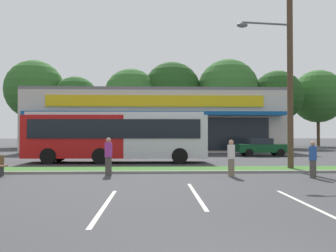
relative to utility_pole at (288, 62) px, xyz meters
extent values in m
cube|color=#386B28|center=(-5.24, 0.10, -5.53)|extent=(56.00, 2.20, 0.12)
cube|color=gray|center=(-5.24, -1.12, -5.53)|extent=(56.00, 0.24, 0.12)
cube|color=silver|center=(-8.19, -8.65, -5.59)|extent=(0.12, 4.80, 0.01)
cube|color=silver|center=(-5.58, -7.09, -5.59)|extent=(0.12, 4.80, 0.01)
cube|color=silver|center=(-2.76, -8.82, -5.59)|extent=(0.12, 4.80, 0.01)
cube|color=#BCB7AD|center=(-6.81, 23.19, -2.55)|extent=(26.13, 13.98, 6.09)
cube|color=black|center=(-6.81, 16.16, -3.76)|extent=(21.95, 0.08, 3.17)
cube|color=#0F4C8C|center=(-6.81, 15.50, -1.81)|extent=(24.56, 1.40, 0.35)
cube|color=gold|center=(-6.81, 16.12, -0.60)|extent=(20.90, 0.16, 1.10)
cube|color=slate|center=(-6.81, 23.19, 0.65)|extent=(26.13, 13.98, 0.30)
cylinder|color=#473323|center=(-23.61, 32.20, -3.15)|extent=(0.44, 0.44, 4.89)
sphere|color=#2D6026|center=(-23.61, 32.20, 2.35)|extent=(8.15, 8.15, 8.15)
cylinder|color=#473323|center=(-17.77, 31.41, -3.49)|extent=(0.44, 0.44, 4.21)
sphere|color=#23511E|center=(-17.77, 31.41, 0.96)|extent=(6.25, 6.25, 6.25)
cylinder|color=#473323|center=(-10.03, 29.29, -3.52)|extent=(0.44, 0.44, 4.14)
sphere|color=#2D6026|center=(-10.03, 29.29, 1.24)|extent=(7.17, 7.17, 7.17)
cylinder|color=#473323|center=(-4.57, 30.12, -3.28)|extent=(0.44, 0.44, 4.63)
sphere|color=#1E4719|center=(-4.57, 30.12, 1.98)|extent=(7.84, 7.84, 7.84)
cylinder|color=#473323|center=(2.90, 29.36, -3.28)|extent=(0.44, 0.44, 4.62)
sphere|color=#2D6026|center=(2.90, 29.36, 2.09)|extent=(8.18, 8.18, 8.18)
cylinder|color=#473323|center=(9.41, 28.82, -3.43)|extent=(0.44, 0.44, 4.32)
sphere|color=#1E4719|center=(9.41, 28.82, 1.24)|extent=(6.71, 6.71, 6.71)
cylinder|color=#473323|center=(16.72, 32.76, -3.40)|extent=(0.44, 0.44, 4.38)
sphere|color=#2D6026|center=(16.72, 32.76, 1.62)|extent=(7.58, 7.58, 7.58)
cylinder|color=#4C3826|center=(0.14, 0.02, -0.35)|extent=(0.30, 0.30, 10.49)
cylinder|color=#59595B|center=(-1.15, -0.15, 1.96)|extent=(2.59, 0.44, 0.10)
ellipsoid|color=#59595B|center=(-2.44, -0.33, 1.81)|extent=(0.56, 0.32, 0.24)
cube|color=#B71414|center=(-11.96, 5.25, -3.89)|extent=(6.41, 2.66, 2.70)
cube|color=silver|center=(-6.18, 5.14, -3.89)|extent=(5.25, 2.64, 2.70)
cube|color=silver|center=(-9.36, 5.20, -2.44)|extent=(11.14, 2.49, 0.20)
cube|color=black|center=(-9.38, 3.89, -3.41)|extent=(10.64, 0.25, 1.19)
cube|color=black|center=(-3.54, 5.10, -3.57)|extent=(0.10, 2.17, 1.51)
cylinder|color=black|center=(-5.29, 6.30, -5.09)|extent=(1.01, 0.32, 1.00)
cylinder|color=black|center=(-5.33, 3.95, -5.09)|extent=(1.01, 0.32, 1.00)
cylinder|color=black|center=(-10.20, 6.39, -5.09)|extent=(1.01, 0.32, 1.00)
cylinder|color=black|center=(-10.24, 4.04, -5.09)|extent=(1.01, 0.32, 1.00)
cylinder|color=black|center=(-13.38, 6.44, -5.09)|extent=(1.01, 0.32, 1.00)
cylinder|color=black|center=(-13.42, 4.10, -5.09)|extent=(1.01, 0.32, 1.00)
cube|color=#333338|center=(-13.72, -1.96, -5.37)|extent=(0.08, 0.36, 0.45)
cube|color=#0C3F1E|center=(-10.61, 11.08, -4.91)|extent=(4.46, 1.82, 0.72)
cube|color=black|center=(-10.84, 11.08, -4.29)|extent=(2.01, 1.60, 0.52)
cylinder|color=black|center=(-9.23, 11.95, -5.27)|extent=(0.64, 0.22, 0.64)
cylinder|color=black|center=(-9.23, 10.22, -5.27)|extent=(0.64, 0.22, 0.64)
cylinder|color=black|center=(-12.00, 11.95, -5.27)|extent=(0.64, 0.22, 0.64)
cylinder|color=black|center=(-12.00, 10.22, -5.27)|extent=(0.64, 0.22, 0.64)
cube|color=#0C3F1E|center=(2.09, 11.48, -4.94)|extent=(4.18, 1.78, 0.67)
cube|color=black|center=(1.88, 11.48, -4.35)|extent=(1.88, 1.57, 0.50)
cylinder|color=black|center=(3.39, 12.33, -5.27)|extent=(0.64, 0.22, 0.64)
cylinder|color=black|center=(3.39, 10.64, -5.27)|extent=(0.64, 0.22, 0.64)
cylinder|color=black|center=(0.79, 12.33, -5.27)|extent=(0.64, 0.22, 0.64)
cylinder|color=black|center=(0.79, 10.64, -5.27)|extent=(0.64, 0.22, 0.64)
cylinder|color=#47423D|center=(-8.98, -1.81, -5.18)|extent=(0.29, 0.29, 0.83)
cylinder|color=#99338C|center=(-8.98, -1.81, -4.43)|extent=(0.35, 0.35, 0.66)
sphere|color=tan|center=(-8.98, -1.81, -3.99)|extent=(0.23, 0.23, 0.23)
cylinder|color=#726651|center=(-3.49, -2.49, -5.20)|extent=(0.28, 0.28, 0.79)
cylinder|color=silver|center=(-3.49, -2.49, -4.49)|extent=(0.33, 0.33, 0.62)
sphere|color=tan|center=(-3.49, -2.49, -4.08)|extent=(0.22, 0.22, 0.22)
cylinder|color=#47423D|center=(-0.10, -3.12, -5.21)|extent=(0.27, 0.27, 0.76)
cylinder|color=#264C99|center=(-0.10, -3.12, -4.53)|extent=(0.32, 0.32, 0.60)
sphere|color=tan|center=(-0.10, -3.12, -4.12)|extent=(0.21, 0.21, 0.21)
camera|label=1|loc=(-6.86, -18.31, -3.66)|focal=38.48mm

